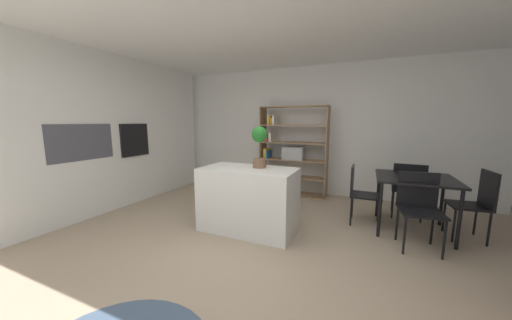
% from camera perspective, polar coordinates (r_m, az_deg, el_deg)
% --- Properties ---
extents(ground_plane, '(9.72, 9.72, 0.00)m').
position_cam_1_polar(ground_plane, '(3.27, -0.87, -19.57)').
color(ground_plane, tan).
extents(ceiling_slab, '(7.06, 5.75, 0.06)m').
position_cam_1_polar(ceiling_slab, '(3.12, -1.01, 30.93)').
color(ceiling_slab, white).
rests_on(ceiling_slab, ground_plane).
extents(back_partition, '(7.06, 0.06, 2.70)m').
position_cam_1_polar(back_partition, '(5.60, 11.52, 6.46)').
color(back_partition, white).
rests_on(back_partition, ground_plane).
extents(tall_cabinet_run_left, '(0.65, 5.18, 2.70)m').
position_cam_1_polar(tall_cabinet_run_left, '(5.09, -35.15, 4.86)').
color(tall_cabinet_run_left, white).
rests_on(tall_cabinet_run_left, ground_plane).
extents(cabinet_niche_splashback, '(0.01, 0.99, 0.56)m').
position_cam_1_polar(cabinet_niche_splashback, '(4.72, -34.74, 3.31)').
color(cabinet_niche_splashback, '#4C4C56').
rests_on(cabinet_niche_splashback, ground_plane).
extents(built_in_oven, '(0.06, 0.59, 0.60)m').
position_cam_1_polar(built_in_oven, '(5.27, -25.77, 4.16)').
color(built_in_oven, black).
rests_on(built_in_oven, ground_plane).
extents(kitchen_island, '(1.34, 0.70, 0.90)m').
position_cam_1_polar(kitchen_island, '(3.64, -1.73, -8.89)').
color(kitchen_island, white).
rests_on(kitchen_island, ground_plane).
extents(potted_plant_on_island, '(0.22, 0.22, 0.58)m').
position_cam_1_polar(potted_plant_on_island, '(3.54, 0.79, 3.94)').
color(potted_plant_on_island, brown).
rests_on(potted_plant_on_island, kitchen_island).
extents(open_bookshelf, '(1.40, 0.37, 1.86)m').
position_cam_1_polar(open_bookshelf, '(5.39, 7.84, 2.34)').
color(open_bookshelf, '#997551').
rests_on(open_bookshelf, ground_plane).
extents(dining_table, '(0.99, 0.94, 0.78)m').
position_cam_1_polar(dining_table, '(4.18, 32.27, -4.41)').
color(dining_table, black).
rests_on(dining_table, ground_plane).
extents(dining_chair_far, '(0.48, 0.47, 0.91)m').
position_cam_1_polar(dining_chair_far, '(4.68, 31.21, -5.01)').
color(dining_chair_far, black).
rests_on(dining_chair_far, ground_plane).
extents(dining_chair_island_side, '(0.44, 0.40, 0.89)m').
position_cam_1_polar(dining_chair_island_side, '(4.17, 22.35, -6.23)').
color(dining_chair_island_side, black).
rests_on(dining_chair_island_side, ground_plane).
extents(dining_chair_near, '(0.51, 0.49, 0.93)m').
position_cam_1_polar(dining_chair_near, '(3.74, 32.96, -8.13)').
color(dining_chair_near, black).
rests_on(dining_chair_near, ground_plane).
extents(dining_chair_window_side, '(0.46, 0.45, 0.93)m').
position_cam_1_polar(dining_chair_window_side, '(4.38, 41.36, -6.74)').
color(dining_chair_window_side, black).
rests_on(dining_chair_window_side, ground_plane).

